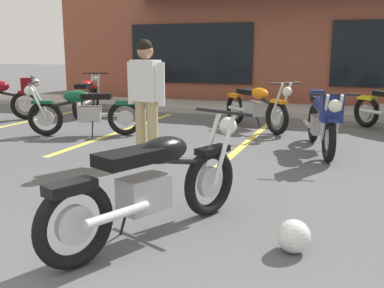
# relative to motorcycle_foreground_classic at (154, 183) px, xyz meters

# --- Properties ---
(ground_plane) EXTENTS (80.00, 80.00, 0.00)m
(ground_plane) POSITION_rel_motorcycle_foreground_classic_xyz_m (-0.14, 1.16, -0.46)
(ground_plane) COLOR #515154
(sidewalk_kerb) EXTENTS (22.00, 1.80, 0.14)m
(sidewalk_kerb) POSITION_rel_motorcycle_foreground_classic_xyz_m (-0.14, 8.03, -0.39)
(sidewalk_kerb) COLOR #A8A59E
(sidewalk_kerb) RESTS_ON ground_plane
(brick_storefront_building) EXTENTS (14.53, 6.46, 3.87)m
(brick_storefront_building) POSITION_rel_motorcycle_foreground_classic_xyz_m (-0.14, 12.10, 1.47)
(brick_storefront_building) COLOR brown
(brick_storefront_building) RESTS_ON ground_plane
(painted_stall_lines) EXTENTS (10.24, 4.80, 0.01)m
(painted_stall_lines) POSITION_rel_motorcycle_foreground_classic_xyz_m (-0.14, 4.43, -0.46)
(painted_stall_lines) COLOR #DBCC4C
(painted_stall_lines) RESTS_ON ground_plane
(motorcycle_foreground_classic) EXTENTS (1.13, 1.98, 0.98)m
(motorcycle_foreground_classic) POSITION_rel_motorcycle_foreground_classic_xyz_m (0.00, 0.00, 0.00)
(motorcycle_foreground_classic) COLOR black
(motorcycle_foreground_classic) RESTS_ON ground_plane
(motorcycle_red_sportbike) EXTENTS (0.97, 2.05, 0.98)m
(motorcycle_red_sportbike) POSITION_rel_motorcycle_foreground_classic_xyz_m (-4.53, 6.08, 0.00)
(motorcycle_red_sportbike) COLOR black
(motorcycle_red_sportbike) RESTS_ON ground_plane
(motorcycle_black_cruiser) EXTENTS (2.00, 1.09, 0.98)m
(motorcycle_black_cruiser) POSITION_rel_motorcycle_foreground_classic_xyz_m (-3.09, 3.73, 0.00)
(motorcycle_black_cruiser) COLOR black
(motorcycle_black_cruiser) RESTS_ON ground_plane
(motorcycle_silver_naked) EXTENTS (0.86, 2.08, 0.98)m
(motorcycle_silver_naked) POSITION_rel_motorcycle_foreground_classic_xyz_m (1.09, 3.71, 0.07)
(motorcycle_silver_naked) COLOR black
(motorcycle_silver_naked) RESTS_ON ground_plane
(motorcycle_green_cafe_racer) EXTENTS (1.67, 1.63, 0.98)m
(motorcycle_green_cafe_racer) POSITION_rel_motorcycle_foreground_classic_xyz_m (-0.29, 5.45, 0.00)
(motorcycle_green_cafe_racer) COLOR black
(motorcycle_green_cafe_racer) RESTS_ON ground_plane
(person_in_black_shirt) EXTENTS (0.61, 0.32, 1.68)m
(person_in_black_shirt) POSITION_rel_motorcycle_foreground_classic_xyz_m (-1.20, 2.39, 0.49)
(person_in_black_shirt) COLOR black
(person_in_black_shirt) RESTS_ON ground_plane
(helmet_on_pavement) EXTENTS (0.26, 0.26, 0.26)m
(helmet_on_pavement) POSITION_rel_motorcycle_foreground_classic_xyz_m (1.13, 0.09, -0.33)
(helmet_on_pavement) COLOR silver
(helmet_on_pavement) RESTS_ON ground_plane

